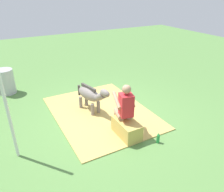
% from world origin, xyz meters
% --- Properties ---
extents(ground_plane, '(24.00, 24.00, 0.00)m').
position_xyz_m(ground_plane, '(0.00, 0.00, 0.00)').
color(ground_plane, '#568442').
extents(hay_patch, '(3.24, 2.46, 0.02)m').
position_xyz_m(hay_patch, '(0.27, 0.04, 0.01)').
color(hay_patch, tan).
rests_on(hay_patch, ground).
extents(hay_bale, '(0.76, 0.40, 0.40)m').
position_xyz_m(hay_bale, '(-0.97, 0.00, 0.20)').
color(hay_bale, tan).
rests_on(hay_bale, ground).
extents(person_seated, '(0.71, 0.51, 1.28)m').
position_xyz_m(person_seated, '(-0.82, -0.02, 0.69)').
color(person_seated, tan).
rests_on(person_seated, ground).
extents(pony_standing, '(1.33, 0.52, 0.89)m').
position_xyz_m(pony_standing, '(0.44, 0.26, 0.53)').
color(pony_standing, slate).
rests_on(pony_standing, ground).
extents(soda_bottle, '(0.07, 0.07, 0.26)m').
position_xyz_m(soda_bottle, '(-1.53, -0.48, 0.13)').
color(soda_bottle, '#268C3F').
rests_on(soda_bottle, ground).
extents(water_barrel, '(0.56, 0.56, 0.80)m').
position_xyz_m(water_barrel, '(2.91, 2.18, 0.40)').
color(water_barrel, '#B2B2B7').
rests_on(water_barrel, ground).
extents(tent_pole_left, '(0.06, 0.06, 2.46)m').
position_xyz_m(tent_pole_left, '(-0.47, 2.33, 1.23)').
color(tent_pole_left, silver).
rests_on(tent_pole_left, ground).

